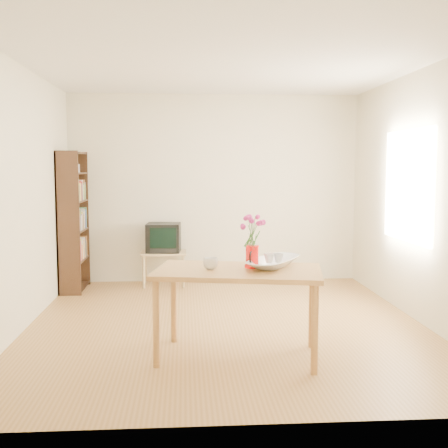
{
  "coord_description": "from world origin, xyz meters",
  "views": [
    {
      "loc": [
        -0.42,
        -5.58,
        1.6
      ],
      "look_at": [
        0.0,
        0.3,
        1.0
      ],
      "focal_mm": 45.0,
      "sensor_mm": 36.0,
      "label": 1
    }
  ],
  "objects": [
    {
      "name": "table",
      "position": [
        0.03,
        -0.99,
        0.67
      ],
      "size": [
        1.49,
        1.03,
        0.75
      ],
      "rotation": [
        0.0,
        0.0,
        -0.19
      ],
      "color": "#9D6B36",
      "rests_on": "ground"
    },
    {
      "name": "pitcher",
      "position": [
        0.15,
        -0.91,
        0.84
      ],
      "size": [
        0.13,
        0.2,
        0.19
      ],
      "rotation": [
        0.0,
        0.0,
        -0.28
      ],
      "color": "red",
      "rests_on": "table"
    },
    {
      "name": "flowers",
      "position": [
        0.15,
        -0.92,
        1.09
      ],
      "size": [
        0.22,
        0.22,
        0.31
      ],
      "primitive_type": null,
      "color": "#E8369C",
      "rests_on": "pitcher"
    },
    {
      "name": "bowl",
      "position": [
        0.34,
        -0.89,
        0.97
      ],
      "size": [
        0.63,
        0.63,
        0.43
      ],
      "primitive_type": "imported",
      "rotation": [
        0.0,
        0.0,
        -0.56
      ],
      "color": "white",
      "rests_on": "table"
    },
    {
      "name": "tv_stand",
      "position": [
        -0.7,
        1.97,
        0.39
      ],
      "size": [
        0.6,
        0.45,
        0.46
      ],
      "color": "tan",
      "rests_on": "ground"
    },
    {
      "name": "mug",
      "position": [
        -0.2,
        -0.97,
        0.8
      ],
      "size": [
        0.14,
        0.14,
        0.1
      ],
      "primitive_type": "imported",
      "rotation": [
        0.0,
        0.0,
        3.24
      ],
      "color": "white",
      "rests_on": "table"
    },
    {
      "name": "teacup_a",
      "position": [
        0.3,
        -0.89,
        0.93
      ],
      "size": [
        0.1,
        0.1,
        0.07
      ],
      "primitive_type": "imported",
      "rotation": [
        0.0,
        0.0,
        0.4
      ],
      "color": "white",
      "rests_on": "bowl"
    },
    {
      "name": "room",
      "position": [
        0.03,
        0.0,
        1.3
      ],
      "size": [
        4.5,
        4.5,
        4.5
      ],
      "color": "olive",
      "rests_on": "ground"
    },
    {
      "name": "teacup_b",
      "position": [
        0.39,
        -0.87,
        0.92
      ],
      "size": [
        0.1,
        0.1,
        0.06
      ],
      "primitive_type": "imported",
      "rotation": [
        0.0,
        0.0,
        2.13
      ],
      "color": "white",
      "rests_on": "bowl"
    },
    {
      "name": "television",
      "position": [
        -0.7,
        1.98,
        0.66
      ],
      "size": [
        0.47,
        0.44,
        0.38
      ],
      "rotation": [
        0.0,
        0.0,
        -0.07
      ],
      "color": "black",
      "rests_on": "tv_stand"
    },
    {
      "name": "bookshelf",
      "position": [
        -1.85,
        1.75,
        0.84
      ],
      "size": [
        0.28,
        0.7,
        1.8
      ],
      "color": "black",
      "rests_on": "ground"
    }
  ]
}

